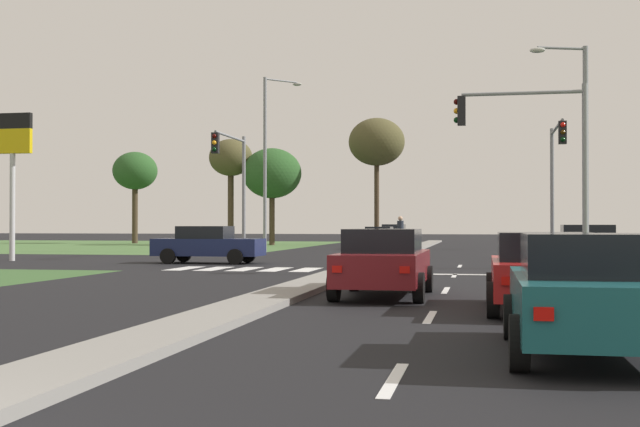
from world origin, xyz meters
name	(u,v)px	position (x,y,z in m)	size (l,w,h in m)	color
ground_plane	(375,264)	(0.00, 30.00, 0.00)	(200.00, 200.00, 0.00)	black
grass_verge_far_left	(84,245)	(-25.50, 54.50, 0.00)	(35.00, 35.00, 0.01)	#476B38
median_island_near	(247,306)	(0.00, 11.00, 0.07)	(1.20, 22.00, 0.14)	gray
median_island_far	(421,246)	(0.00, 55.00, 0.07)	(1.20, 36.00, 0.14)	gray
lane_dash_near	(394,380)	(3.50, 4.41, 0.01)	(0.14, 2.00, 0.01)	silver
lane_dash_second	(430,317)	(3.50, 10.41, 0.01)	(0.14, 2.00, 0.01)	silver
lane_dash_third	(446,290)	(3.50, 16.41, 0.01)	(0.14, 2.00, 0.01)	silver
lane_dash_fourth	(454,276)	(3.50, 22.41, 0.01)	(0.14, 2.00, 0.01)	silver
lane_dash_fifth	(460,266)	(3.50, 28.41, 0.01)	(0.14, 2.00, 0.01)	silver
edge_line_right	(616,312)	(6.85, 12.00, 0.01)	(0.14, 24.00, 0.01)	silver
stop_bar_near	(464,275)	(3.80, 23.00, 0.01)	(6.40, 0.50, 0.01)	silver
crosswalk_bar_near	(184,268)	(-6.40, 24.80, 0.01)	(0.70, 2.80, 0.01)	silver
crosswalk_bar_second	(214,269)	(-5.25, 24.80, 0.01)	(0.70, 2.80, 0.01)	silver
crosswalk_bar_third	(245,269)	(-4.10, 24.80, 0.01)	(0.70, 2.80, 0.01)	silver
crosswalk_bar_fourth	(275,269)	(-2.95, 24.80, 0.01)	(0.70, 2.80, 0.01)	silver
crosswalk_bar_fifth	(307,270)	(-1.80, 24.80, 0.01)	(0.70, 2.80, 0.01)	silver
crosswalk_bar_sixth	(338,270)	(-0.65, 24.80, 0.01)	(0.70, 2.80, 0.01)	silver
crosswalk_bar_seventh	(370,270)	(0.50, 24.80, 0.01)	(0.70, 2.80, 0.01)	silver
car_grey_near	(379,238)	(-2.29, 49.62, 0.75)	(2.06, 4.22, 1.47)	slate
car_maroon_second	(384,262)	(2.21, 14.35, 0.78)	(2.00, 4.48, 1.53)	maroon
car_navy_third	(208,244)	(-6.88, 28.88, 0.79)	(4.52, 2.05, 1.55)	#161E47
car_red_fourth	(543,271)	(5.52, 11.82, 0.76)	(2.10, 4.42, 1.48)	#A31919
car_blue_fifth	(585,243)	(8.59, 32.34, 0.82)	(4.55, 1.98, 1.61)	navy
car_teal_sixth	(587,293)	(5.69, 6.45, 0.78)	(1.97, 4.23, 1.52)	#19565B
car_silver_seventh	(394,235)	(-2.29, 58.56, 0.82)	(2.04, 4.39, 1.61)	#B7B7BC
traffic_signal_far_left	(234,172)	(-7.60, 34.88, 4.20)	(0.32, 4.95, 6.11)	gray
traffic_signal_far_right	(556,165)	(7.60, 34.56, 4.30)	(0.32, 5.79, 6.18)	gray
traffic_signal_near_right	(539,146)	(6.17, 23.40, 4.17)	(4.24, 0.32, 6.14)	gray
street_lamp_second	(581,143)	(7.91, 27.40, 4.60)	(2.12, 0.84, 8.16)	gray
street_lamp_third	(268,155)	(-7.95, 42.77, 5.68)	(1.94, 1.85, 10.20)	gray
pedestrian_at_median	(400,230)	(0.14, 39.14, 1.31)	(0.34, 0.34, 1.91)	#335184
fuel_price_totem	(13,153)	(-16.20, 29.43, 4.82)	(1.80, 0.24, 6.58)	silver
treeline_near	(135,172)	(-24.57, 61.81, 6.06)	(3.76, 3.76, 7.75)	#423323
treeline_second	(231,159)	(-15.01, 58.21, 6.70)	(3.40, 3.40, 8.28)	#423323
treeline_third	(272,174)	(-11.73, 58.37, 5.55)	(4.58, 4.58, 7.52)	#423323
treeline_fourth	(377,143)	(-3.80, 60.32, 7.99)	(4.38, 4.38, 9.92)	#423323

